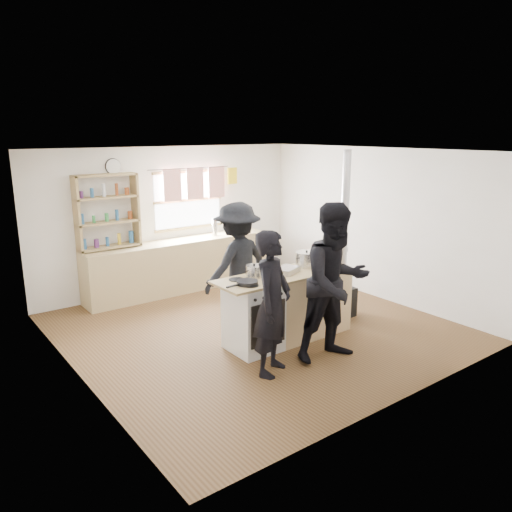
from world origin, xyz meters
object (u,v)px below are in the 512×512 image
object	(u,v)px
skillet_greens	(247,282)
bread_board	(332,263)
cooking_island	(289,306)
person_near_right	(336,283)
person_near_left	(272,303)
roast_tray	(287,270)
stockpot_stove	(254,271)
thermos	(215,227)
stockpot_counter	(306,259)
person_far	(237,264)
flue_heater	(342,274)

from	to	relation	value
skillet_greens	bread_board	xyz separation A→B (m)	(1.42, -0.03, 0.02)
cooking_island	bread_board	xyz separation A→B (m)	(0.67, -0.12, 0.51)
skillet_greens	person_near_right	xyz separation A→B (m)	(0.81, -0.70, 0.02)
person_near_left	roast_tray	bearing A→B (deg)	9.25
stockpot_stove	roast_tray	bearing A→B (deg)	-11.44
thermos	bread_board	xyz separation A→B (m)	(0.09, -2.89, -0.07)
thermos	skillet_greens	size ratio (longest dim) A/B	1.12
cooking_island	stockpot_counter	bearing A→B (deg)	14.75
person_far	stockpot_counter	bearing A→B (deg)	117.72
person_near_right	person_far	distance (m)	1.71
bread_board	person_near_left	size ratio (longest dim) A/B	0.18
roast_tray	flue_heater	world-z (taller)	flue_heater
stockpot_stove	flue_heater	bearing A→B (deg)	2.07
cooking_island	skillet_greens	bearing A→B (deg)	-173.19
cooking_island	bread_board	world-z (taller)	bread_board
thermos	bread_board	distance (m)	2.89
stockpot_stove	bread_board	distance (m)	1.19
skillet_greens	stockpot_counter	distance (m)	1.17
stockpot_stove	person_near_left	distance (m)	0.82
person_near_left	thermos	bearing A→B (deg)	37.08
stockpot_counter	bread_board	xyz separation A→B (m)	(0.27, -0.22, -0.05)
thermos	roast_tray	world-z (taller)	thermos
skillet_greens	person_near_left	world-z (taller)	person_near_left
roast_tray	bread_board	size ratio (longest dim) A/B	1.31
cooking_island	person_near_right	xyz separation A→B (m)	(0.06, -0.79, 0.51)
roast_tray	stockpot_counter	distance (m)	0.44
person_near_left	person_near_right	distance (m)	0.87
cooking_island	flue_heater	world-z (taller)	flue_heater
roast_tray	person_far	xyz separation A→B (m)	(-0.19, 0.88, -0.08)
thermos	bread_board	size ratio (longest dim) A/B	1.00
skillet_greens	roast_tray	world-z (taller)	roast_tray
flue_heater	skillet_greens	bearing A→B (deg)	-172.27
thermos	person_near_right	world-z (taller)	person_near_right
stockpot_stove	person_near_left	size ratio (longest dim) A/B	0.13
stockpot_stove	cooking_island	bearing A→B (deg)	-13.04
flue_heater	stockpot_counter	bearing A→B (deg)	-175.02
bread_board	person_far	xyz separation A→B (m)	(-0.88, 1.01, -0.09)
stockpot_stove	flue_heater	size ratio (longest dim) A/B	0.09
thermos	roast_tray	distance (m)	2.82
roast_tray	stockpot_counter	bearing A→B (deg)	11.57
skillet_greens	person_near_right	distance (m)	1.07
thermos	stockpot_counter	size ratio (longest dim) A/B	0.97
bread_board	person_near_right	xyz separation A→B (m)	(-0.61, -0.68, -0.01)
flue_heater	person_near_right	xyz separation A→B (m)	(-1.14, -0.97, 0.31)
person_near_right	bread_board	bearing A→B (deg)	56.29
cooking_island	person_far	distance (m)	1.02
skillet_greens	person_near_left	distance (m)	0.55
thermos	person_far	xyz separation A→B (m)	(-0.80, -1.87, -0.16)
skillet_greens	flue_heater	size ratio (longest dim) A/B	0.11
person_near_left	person_near_right	xyz separation A→B (m)	(0.85, -0.17, 0.13)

